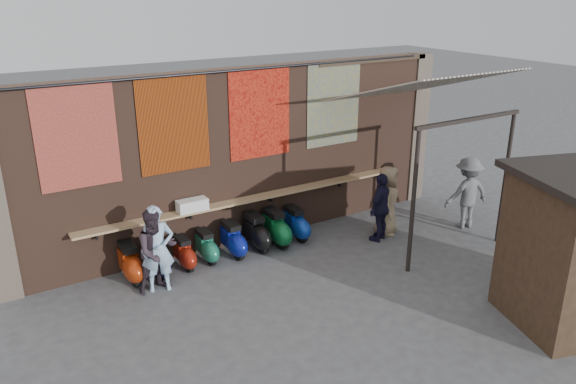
# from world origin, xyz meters

# --- Properties ---
(ground) EXTENTS (70.00, 70.00, 0.00)m
(ground) POSITION_xyz_m (0.00, 0.00, 0.00)
(ground) COLOR #474749
(ground) RESTS_ON ground
(brick_wall) EXTENTS (10.00, 0.40, 4.00)m
(brick_wall) POSITION_xyz_m (0.00, 2.70, 2.00)
(brick_wall) COLOR brown
(brick_wall) RESTS_ON ground
(pier_right) EXTENTS (0.50, 0.50, 4.00)m
(pier_right) POSITION_xyz_m (5.20, 2.70, 2.00)
(pier_right) COLOR #4C4238
(pier_right) RESTS_ON ground
(eating_counter) EXTENTS (8.00, 0.32, 0.05)m
(eating_counter) POSITION_xyz_m (0.00, 2.33, 1.10)
(eating_counter) COLOR #9E7A51
(eating_counter) RESTS_ON brick_wall
(shelf_box) EXTENTS (0.65, 0.29, 0.25)m
(shelf_box) POSITION_xyz_m (-1.48, 2.30, 1.25)
(shelf_box) COLOR white
(shelf_box) RESTS_ON eating_counter
(tapestry_redgold) EXTENTS (1.50, 0.02, 2.00)m
(tapestry_redgold) POSITION_xyz_m (-3.60, 2.48, 3.00)
(tapestry_redgold) COLOR maroon
(tapestry_redgold) RESTS_ON brick_wall
(tapestry_sun) EXTENTS (1.50, 0.02, 2.00)m
(tapestry_sun) POSITION_xyz_m (-1.70, 2.48, 3.00)
(tapestry_sun) COLOR #C0440B
(tapestry_sun) RESTS_ON brick_wall
(tapestry_orange) EXTENTS (1.50, 0.02, 2.00)m
(tapestry_orange) POSITION_xyz_m (0.30, 2.48, 3.00)
(tapestry_orange) COLOR red
(tapestry_orange) RESTS_ON brick_wall
(tapestry_multi) EXTENTS (1.50, 0.02, 2.00)m
(tapestry_multi) POSITION_xyz_m (2.30, 2.48, 3.00)
(tapestry_multi) COLOR navy
(tapestry_multi) RESTS_ON brick_wall
(hang_rail) EXTENTS (9.50, 0.06, 0.06)m
(hang_rail) POSITION_xyz_m (0.00, 2.47, 3.98)
(hang_rail) COLOR black
(hang_rail) RESTS_ON brick_wall
(scooter_stool_0) EXTENTS (0.37, 0.83, 0.79)m
(scooter_stool_0) POSITION_xyz_m (-2.98, 2.03, 0.39)
(scooter_stool_0) COLOR #A72F0C
(scooter_stool_0) RESTS_ON ground
(scooter_stool_1) EXTENTS (0.34, 0.75, 0.72)m
(scooter_stool_1) POSITION_xyz_m (-2.43, 1.96, 0.36)
(scooter_stool_1) COLOR #111543
(scooter_stool_1) RESTS_ON ground
(scooter_stool_2) EXTENTS (0.32, 0.71, 0.67)m
(scooter_stool_2) POSITION_xyz_m (-1.85, 1.99, 0.34)
(scooter_stool_2) COLOR maroon
(scooter_stool_2) RESTS_ON ground
(scooter_stool_3) EXTENTS (0.32, 0.72, 0.69)m
(scooter_stool_3) POSITION_xyz_m (-1.33, 2.03, 0.34)
(scooter_stool_3) COLOR #1C7253
(scooter_stool_3) RESTS_ON ground
(scooter_stool_4) EXTENTS (0.36, 0.80, 0.76)m
(scooter_stool_4) POSITION_xyz_m (-0.72, 1.97, 0.38)
(scooter_stool_4) COLOR navy
(scooter_stool_4) RESTS_ON ground
(scooter_stool_5) EXTENTS (0.38, 0.85, 0.81)m
(scooter_stool_5) POSITION_xyz_m (-0.12, 2.01, 0.41)
(scooter_stool_5) COLOR black
(scooter_stool_5) RESTS_ON ground
(scooter_stool_6) EXTENTS (0.39, 0.88, 0.83)m
(scooter_stool_6) POSITION_xyz_m (0.37, 1.96, 0.42)
(scooter_stool_6) COLOR #0D5F2D
(scooter_stool_6) RESTS_ON ground
(scooter_stool_7) EXTENTS (0.36, 0.80, 0.76)m
(scooter_stool_7) POSITION_xyz_m (0.94, 2.00, 0.38)
(scooter_stool_7) COLOR #0D3398
(scooter_stool_7) RESTS_ON ground
(diner_left) EXTENTS (0.72, 0.56, 1.75)m
(diner_left) POSITION_xyz_m (-2.59, 1.40, 0.87)
(diner_left) COLOR #9FC4E7
(diner_left) RESTS_ON ground
(diner_right) EXTENTS (0.89, 0.73, 1.70)m
(diner_right) POSITION_xyz_m (-2.62, 1.40, 0.85)
(diner_right) COLOR #2F242D
(diner_right) RESTS_ON ground
(shopper_navy) EXTENTS (1.04, 0.75, 1.64)m
(shopper_navy) POSITION_xyz_m (2.60, 0.91, 0.82)
(shopper_navy) COLOR black
(shopper_navy) RESTS_ON ground
(shopper_grey) EXTENTS (1.27, 0.90, 1.79)m
(shopper_grey) POSITION_xyz_m (4.90, 0.41, 0.89)
(shopper_grey) COLOR slate
(shopper_grey) RESTS_ON ground
(shopper_tan) EXTENTS (0.96, 0.98, 1.70)m
(shopper_tan) POSITION_xyz_m (2.96, 1.11, 0.85)
(shopper_tan) COLOR #987E61
(shopper_tan) RESTS_ON ground
(stall_sign) EXTENTS (1.15, 0.41, 0.50)m
(stall_sign) POSITION_xyz_m (3.76, -2.64, 1.94)
(stall_sign) COLOR gold
(stall_sign) RESTS_ON market_stall
(stall_shelf) EXTENTS (1.98, 0.72, 0.06)m
(stall_shelf) POSITION_xyz_m (3.76, -2.64, 0.98)
(stall_shelf) COLOR #473321
(stall_shelf) RESTS_ON market_stall
(awning_canvas) EXTENTS (3.20, 3.28, 0.97)m
(awning_canvas) POSITION_xyz_m (3.50, 0.90, 3.55)
(awning_canvas) COLOR beige
(awning_canvas) RESTS_ON brick_wall
(awning_ledger) EXTENTS (3.30, 0.08, 0.12)m
(awning_ledger) POSITION_xyz_m (3.50, 2.49, 3.95)
(awning_ledger) COLOR #33261C
(awning_ledger) RESTS_ON brick_wall
(awning_header) EXTENTS (3.00, 0.08, 0.08)m
(awning_header) POSITION_xyz_m (3.50, -0.60, 3.08)
(awning_header) COLOR black
(awning_header) RESTS_ON awning_post_left
(awning_post_left) EXTENTS (0.09, 0.09, 3.10)m
(awning_post_left) POSITION_xyz_m (2.10, -0.60, 1.55)
(awning_post_left) COLOR black
(awning_post_left) RESTS_ON ground
(awning_post_right) EXTENTS (0.09, 0.09, 3.10)m
(awning_post_right) POSITION_xyz_m (4.90, -0.60, 1.55)
(awning_post_right) COLOR black
(awning_post_right) RESTS_ON ground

